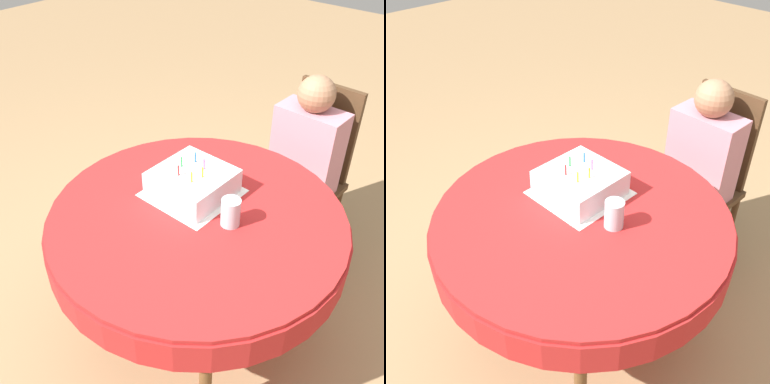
% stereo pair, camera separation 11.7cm
% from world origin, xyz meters
% --- Properties ---
extents(ground_plane, '(12.00, 12.00, 0.00)m').
position_xyz_m(ground_plane, '(0.00, 0.00, 0.00)').
color(ground_plane, '#A37F56').
extents(dining_table, '(1.24, 1.24, 0.74)m').
position_xyz_m(dining_table, '(0.00, 0.00, 0.65)').
color(dining_table, '#B22323').
rests_on(dining_table, ground_plane).
extents(chair, '(0.40, 0.40, 0.96)m').
position_xyz_m(chair, '(0.03, 0.93, 0.50)').
color(chair, '#4C331E').
rests_on(chair, ground_plane).
extents(person, '(0.35, 0.28, 1.07)m').
position_xyz_m(person, '(0.03, 0.83, 0.63)').
color(person, '#9E7051').
rests_on(person, ground_plane).
extents(napkin, '(0.35, 0.35, 0.00)m').
position_xyz_m(napkin, '(-0.10, 0.09, 0.74)').
color(napkin, white).
rests_on(napkin, dining_table).
extents(birthday_cake, '(0.30, 0.30, 0.16)m').
position_xyz_m(birthday_cake, '(-0.10, 0.09, 0.79)').
color(birthday_cake, white).
rests_on(birthday_cake, dining_table).
extents(drinking_glass, '(0.08, 0.08, 0.12)m').
position_xyz_m(drinking_glass, '(0.14, 0.03, 0.80)').
color(drinking_glass, silver).
rests_on(drinking_glass, dining_table).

